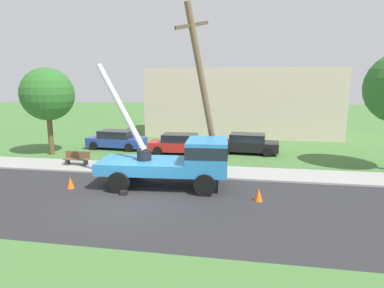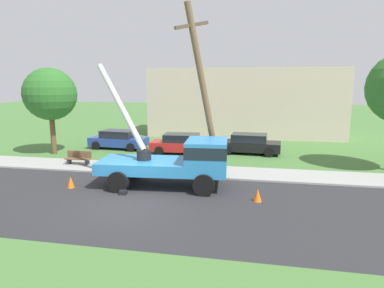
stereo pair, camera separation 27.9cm
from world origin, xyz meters
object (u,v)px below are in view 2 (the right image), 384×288
at_px(traffic_cone_ahead, 258,195).
at_px(park_bench, 78,158).
at_px(parked_sedan_red, 182,144).
at_px(roadside_tree_far, 50,94).
at_px(parked_sedan_blue, 119,139).
at_px(traffic_cone_curbside, 202,175).
at_px(leaning_utility_pole, 204,92).
at_px(parked_sedan_black, 249,144).
at_px(utility_truck, 180,159).
at_px(traffic_cone_behind, 71,182).

distance_m(traffic_cone_ahead, park_bench, 11.59).
xyz_separation_m(parked_sedan_red, roadside_tree_far, (-8.97, -1.90, 3.52)).
bearing_deg(roadside_tree_far, parked_sedan_blue, 36.22).
height_order(traffic_cone_curbside, park_bench, park_bench).
height_order(leaning_utility_pole, roadside_tree_far, leaning_utility_pole).
bearing_deg(traffic_cone_curbside, parked_sedan_red, 111.37).
distance_m(parked_sedan_red, park_bench, 7.22).
bearing_deg(traffic_cone_ahead, traffic_cone_curbside, 137.38).
bearing_deg(parked_sedan_black, parked_sedan_red, -169.74).
relative_size(traffic_cone_curbside, park_bench, 0.35).
xyz_separation_m(traffic_cone_ahead, park_bench, (-10.77, 4.28, 0.18)).
height_order(utility_truck, traffic_cone_behind, utility_truck).
bearing_deg(parked_sedan_black, parked_sedan_blue, -179.93).
bearing_deg(park_bench, parked_sedan_black, 28.87).
relative_size(leaning_utility_pole, traffic_cone_ahead, 15.81).
relative_size(parked_sedan_blue, parked_sedan_red, 1.01).
height_order(parked_sedan_black, roadside_tree_far, roadside_tree_far).
distance_m(traffic_cone_ahead, traffic_cone_behind, 8.89).
bearing_deg(traffic_cone_curbside, parked_sedan_black, 72.63).
xyz_separation_m(traffic_cone_behind, park_bench, (-1.89, 4.05, 0.18)).
bearing_deg(roadside_tree_far, traffic_cone_behind, -51.86).
distance_m(traffic_cone_behind, parked_sedan_red, 9.51).
height_order(traffic_cone_ahead, parked_sedan_blue, parked_sedan_blue).
bearing_deg(park_bench, traffic_cone_behind, -65.02).
height_order(parked_sedan_blue, park_bench, parked_sedan_blue).
bearing_deg(park_bench, utility_truck, -22.13).
height_order(traffic_cone_ahead, park_bench, park_bench).
distance_m(parked_sedan_blue, parked_sedan_red, 5.28).
relative_size(utility_truck, traffic_cone_behind, 12.36).
bearing_deg(roadside_tree_far, parked_sedan_black, 11.35).
bearing_deg(parked_sedan_blue, parked_sedan_black, 0.07).
relative_size(traffic_cone_behind, traffic_cone_curbside, 1.00).
relative_size(parked_sedan_red, park_bench, 2.81).
height_order(traffic_cone_ahead, traffic_cone_behind, same).
bearing_deg(parked_sedan_black, park_bench, -151.13).
distance_m(parked_sedan_black, park_bench, 11.67).
bearing_deg(leaning_utility_pole, traffic_cone_behind, -156.09).
relative_size(traffic_cone_behind, parked_sedan_black, 0.12).
bearing_deg(traffic_cone_ahead, park_bench, 158.35).
distance_m(leaning_utility_pole, parked_sedan_red, 7.66).
relative_size(parked_sedan_black, park_bench, 2.82).
distance_m(traffic_cone_ahead, roadside_tree_far, 16.49).
height_order(parked_sedan_blue, parked_sedan_black, same).
bearing_deg(utility_truck, parked_sedan_red, 102.13).
relative_size(park_bench, roadside_tree_far, 0.26).
relative_size(traffic_cone_ahead, roadside_tree_far, 0.09).
relative_size(utility_truck, parked_sedan_blue, 1.53).
bearing_deg(traffic_cone_behind, park_bench, 114.98).
relative_size(traffic_cone_curbside, roadside_tree_far, 0.09).
distance_m(parked_sedan_red, roadside_tree_far, 9.82).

